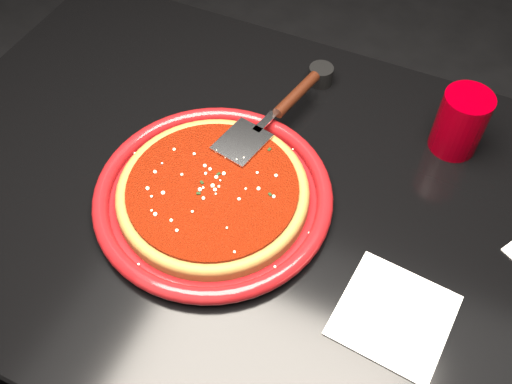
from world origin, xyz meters
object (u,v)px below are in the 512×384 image
at_px(pizza_server, 272,116).
at_px(cup, 461,122).
at_px(plate, 213,195).
at_px(ramekin, 321,75).
at_px(table, 258,302).

xyz_separation_m(pizza_server, cup, (0.29, 0.11, 0.01)).
xyz_separation_m(plate, ramekin, (0.05, 0.33, 0.00)).
relative_size(table, plate, 3.19).
relative_size(table, pizza_server, 4.18).
bearing_deg(pizza_server, cup, 31.77).
bearing_deg(pizza_server, ramekin, 91.49).
relative_size(pizza_server, ramekin, 6.37).
distance_m(pizza_server, ramekin, 0.17).
height_order(plate, cup, cup).
bearing_deg(table, plate, -149.64).
relative_size(table, ramekin, 26.66).
distance_m(cup, ramekin, 0.27).
relative_size(plate, pizza_server, 1.31).
relative_size(plate, cup, 3.36).
height_order(plate, ramekin, ramekin).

